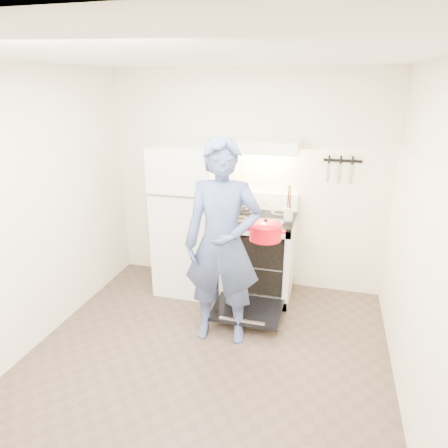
# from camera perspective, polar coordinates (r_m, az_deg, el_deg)

# --- Properties ---
(floor) EXTENTS (3.60, 3.60, 0.00)m
(floor) POSITION_cam_1_polar(r_m,az_deg,el_deg) (3.64, -3.57, -20.42)
(floor) COLOR #4D3E34
(floor) RESTS_ON ground
(back_wall) EXTENTS (3.20, 0.02, 2.50)m
(back_wall) POSITION_cam_1_polar(r_m,az_deg,el_deg) (4.66, 3.18, 6.05)
(back_wall) COLOR #F3E7CE
(back_wall) RESTS_ON ground
(refrigerator) EXTENTS (0.70, 0.70, 1.70)m
(refrigerator) POSITION_cam_1_polar(r_m,az_deg,el_deg) (4.60, -4.92, 0.64)
(refrigerator) COLOR white
(refrigerator) RESTS_ON floor
(stove_body) EXTENTS (0.76, 0.65, 0.92)m
(stove_body) POSITION_cam_1_polar(r_m,az_deg,el_deg) (4.57, 4.97, -4.75)
(stove_body) COLOR white
(stove_body) RESTS_ON floor
(cooktop) EXTENTS (0.76, 0.65, 0.03)m
(cooktop) POSITION_cam_1_polar(r_m,az_deg,el_deg) (4.39, 5.15, 0.89)
(cooktop) COLOR black
(cooktop) RESTS_ON stove_body
(backsplash) EXTENTS (0.76, 0.07, 0.20)m
(backsplash) POSITION_cam_1_polar(r_m,az_deg,el_deg) (4.63, 5.82, 3.34)
(backsplash) COLOR white
(backsplash) RESTS_ON cooktop
(oven_door) EXTENTS (0.70, 0.54, 0.04)m
(oven_door) POSITION_cam_1_polar(r_m,az_deg,el_deg) (4.21, 3.33, -12.17)
(oven_door) COLOR black
(oven_door) RESTS_ON floor
(oven_rack) EXTENTS (0.60, 0.52, 0.01)m
(oven_rack) POSITION_cam_1_polar(r_m,az_deg,el_deg) (4.58, 4.96, -4.98)
(oven_rack) COLOR slate
(oven_rack) RESTS_ON stove_body
(range_hood) EXTENTS (0.76, 0.50, 0.12)m
(range_hood) POSITION_cam_1_polar(r_m,az_deg,el_deg) (4.28, 5.65, 11.07)
(range_hood) COLOR white
(range_hood) RESTS_ON back_wall
(knife_strip) EXTENTS (0.40, 0.02, 0.03)m
(knife_strip) POSITION_cam_1_polar(r_m,az_deg,el_deg) (4.49, 16.60, 8.67)
(knife_strip) COLOR black
(knife_strip) RESTS_ON back_wall
(pizza_stone) EXTENTS (0.35, 0.35, 0.02)m
(pizza_stone) POSITION_cam_1_polar(r_m,az_deg,el_deg) (4.62, 4.25, -4.55)
(pizza_stone) COLOR #85674D
(pizza_stone) RESTS_ON oven_rack
(tea_kettle) EXTENTS (0.23, 0.19, 0.28)m
(tea_kettle) POSITION_cam_1_polar(r_m,az_deg,el_deg) (4.51, 2.69, 3.53)
(tea_kettle) COLOR silver
(tea_kettle) RESTS_ON cooktop
(utensil_jar) EXTENTS (0.11, 0.11, 0.13)m
(utensil_jar) POSITION_cam_1_polar(r_m,az_deg,el_deg) (4.20, 9.18, 1.40)
(utensil_jar) COLOR silver
(utensil_jar) RESTS_ON cooktop
(person) EXTENTS (0.75, 0.54, 1.92)m
(person) POSITION_cam_1_polar(r_m,az_deg,el_deg) (3.60, -0.21, -2.90)
(person) COLOR navy
(person) RESTS_ON floor
(dutch_oven) EXTENTS (0.38, 0.31, 0.24)m
(dutch_oven) POSITION_cam_1_polar(r_m,az_deg,el_deg) (3.80, 5.92, -1.18)
(dutch_oven) COLOR red
(dutch_oven) RESTS_ON person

